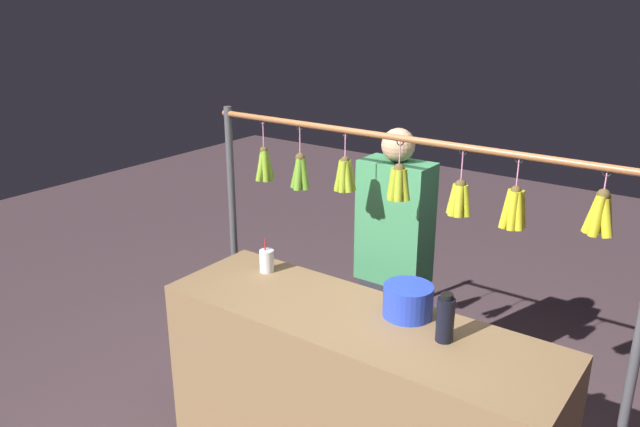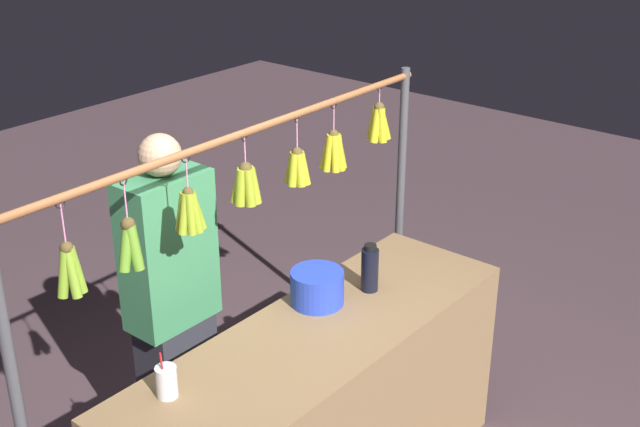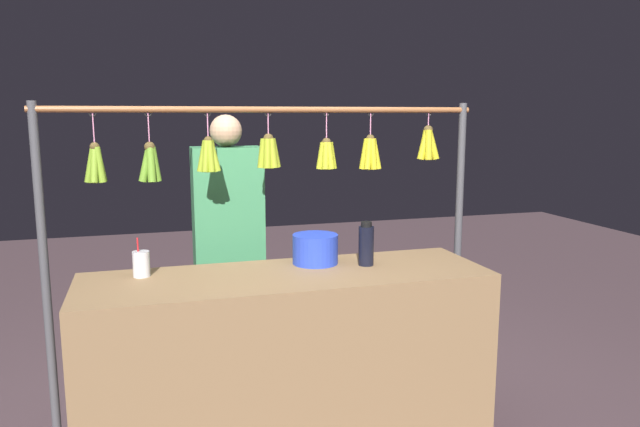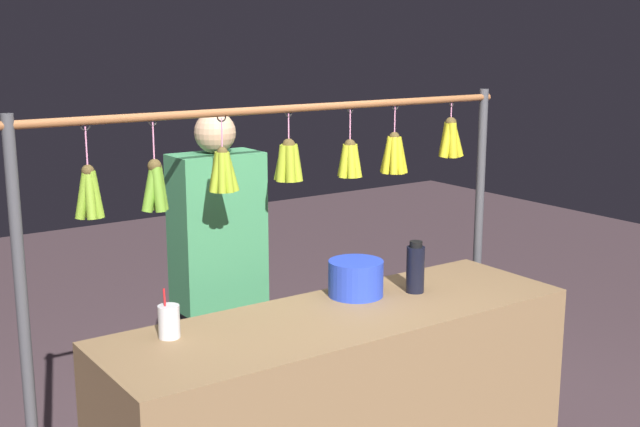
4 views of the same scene
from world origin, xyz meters
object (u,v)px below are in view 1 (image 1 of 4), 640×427
(water_bottle, at_px, (445,319))
(blue_bucket, at_px, (408,301))
(drink_cup, at_px, (267,261))
(vendor_person, at_px, (393,274))

(water_bottle, height_order, blue_bucket, water_bottle)
(blue_bucket, xyz_separation_m, drink_cup, (0.87, 0.01, -0.01))
(water_bottle, relative_size, drink_cup, 1.20)
(water_bottle, xyz_separation_m, drink_cup, (1.11, -0.10, -0.05))
(water_bottle, height_order, drink_cup, water_bottle)
(blue_bucket, height_order, vendor_person, vendor_person)
(vendor_person, bearing_deg, water_bottle, 134.01)
(blue_bucket, distance_m, vendor_person, 0.67)
(blue_bucket, relative_size, vendor_person, 0.14)
(vendor_person, bearing_deg, blue_bucket, 125.42)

